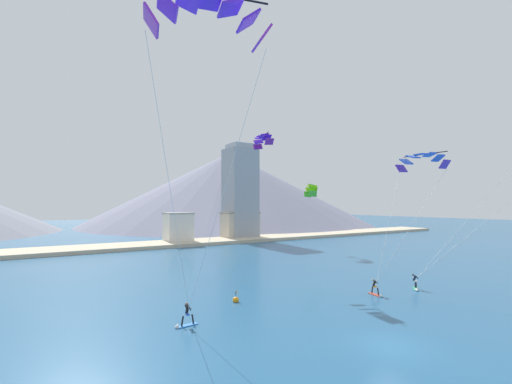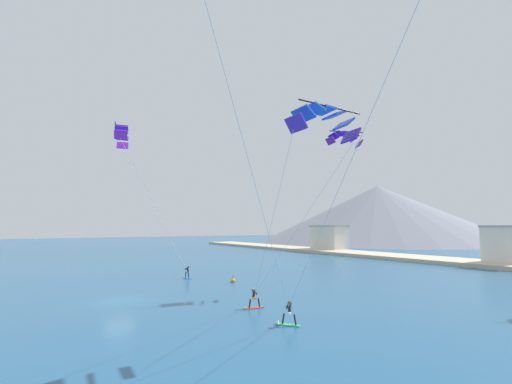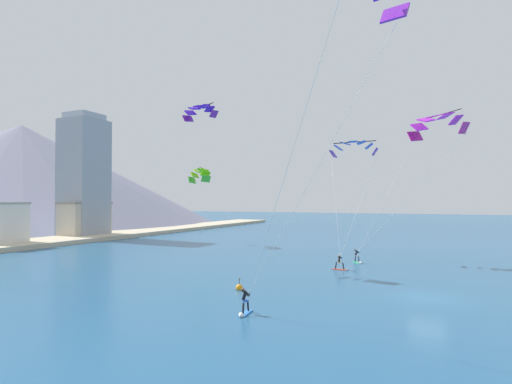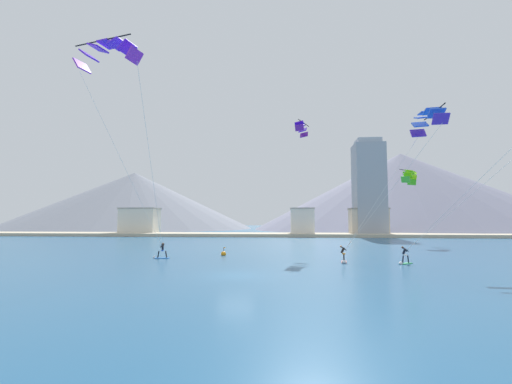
% 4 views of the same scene
% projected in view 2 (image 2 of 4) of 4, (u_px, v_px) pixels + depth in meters
% --- Properties ---
extents(ground_plane, '(400.00, 400.00, 0.00)m').
position_uv_depth(ground_plane, '(120.00, 301.00, 30.20)').
color(ground_plane, '#23567F').
extents(kitesurfer_near_lead, '(0.69, 1.78, 1.63)m').
position_uv_depth(kitesurfer_near_lead, '(252.00, 303.00, 27.31)').
color(kitesurfer_near_lead, '#E54C33').
rests_on(kitesurfer_near_lead, ground).
extents(kitesurfer_near_trail, '(1.61, 1.40, 1.63)m').
position_uv_depth(kitesurfer_near_trail, '(286.00, 318.00, 22.69)').
color(kitesurfer_near_trail, '#33B266').
rests_on(kitesurfer_near_trail, ground).
extents(kitesurfer_mid_center, '(1.77, 0.58, 1.65)m').
position_uv_depth(kitesurfer_mid_center, '(186.00, 275.00, 43.38)').
color(kitesurfer_mid_center, '#337FDB').
rests_on(kitesurfer_mid_center, ground).
extents(parafoil_kite_near_lead, '(8.69, 5.69, 12.90)m').
position_uv_depth(parafoil_kite_near_lead, '(324.00, 120.00, 22.12)').
color(parafoil_kite_near_lead, '#4C26B7').
extents(parafoil_kite_mid_center, '(6.34, 9.36, 17.41)m').
position_uv_depth(parafoil_kite_mid_center, '(122.00, 135.00, 42.26)').
color(parafoil_kite_mid_center, purple).
extents(parafoil_kite_distant_high_outer, '(2.21, 4.66, 1.70)m').
position_uv_depth(parafoil_kite_distant_high_outer, '(344.00, 137.00, 39.71)').
color(parafoil_kite_distant_high_outer, '#731F9A').
extents(race_marker_buoy, '(0.56, 0.56, 1.02)m').
position_uv_depth(race_marker_buoy, '(233.00, 281.00, 40.27)').
color(race_marker_buoy, orange).
rests_on(race_marker_buoy, ground).
extents(shoreline_strip, '(180.00, 10.00, 0.70)m').
position_uv_depth(shoreline_strip, '(453.00, 261.00, 61.47)').
color(shoreline_strip, beige).
rests_on(shoreline_strip, ground).
extents(shore_building_promenade_mid, '(9.48, 5.77, 6.92)m').
position_uv_depth(shore_building_promenade_mid, '(329.00, 238.00, 91.75)').
color(shore_building_promenade_mid, silver).
rests_on(shore_building_promenade_mid, ground).
extents(shore_building_quay_east, '(5.74, 5.37, 6.76)m').
position_uv_depth(shore_building_quay_east, '(505.00, 246.00, 56.98)').
color(shore_building_quay_east, silver).
rests_on(shore_building_quay_east, ground).
extents(mountain_peak_central_summit, '(104.27, 104.27, 24.73)m').
position_uv_depth(mountain_peak_central_summit, '(378.00, 214.00, 151.16)').
color(mountain_peak_central_summit, gray).
rests_on(mountain_peak_central_summit, ground).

